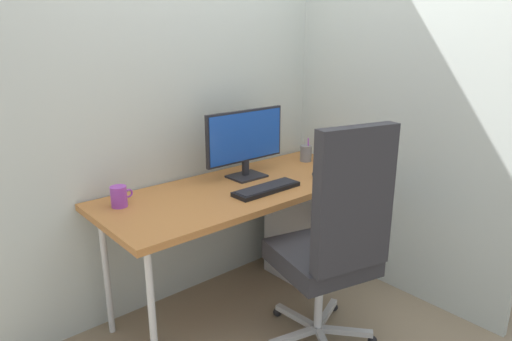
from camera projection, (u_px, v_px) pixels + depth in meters
ground_plane at (244, 301)px, 2.77m from camera, size 8.00×8.00×0.00m
wall_back at (203, 65)px, 2.63m from camera, size 2.98×0.04×2.80m
wall_side_right at (370, 63)px, 2.77m from camera, size 0.04×2.00×2.80m
desk at (244, 194)px, 2.57m from camera, size 1.66×0.68×0.75m
office_chair at (334, 239)px, 2.16m from camera, size 0.60×0.62×1.20m
filing_cabinet at (312, 230)px, 3.02m from camera, size 0.43×0.48×0.63m
monitor at (245, 140)px, 2.65m from camera, size 0.55×0.17×0.40m
keyboard at (266, 189)px, 2.47m from camera, size 0.41×0.13×0.03m
mouse at (318, 175)px, 2.69m from camera, size 0.06×0.09×0.04m
pen_holder at (306, 153)px, 3.04m from camera, size 0.08×0.08×0.16m
notebook at (342, 170)px, 2.82m from camera, size 0.21×0.20×0.02m
coffee_mug at (119, 196)px, 2.24m from camera, size 0.12×0.08×0.11m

